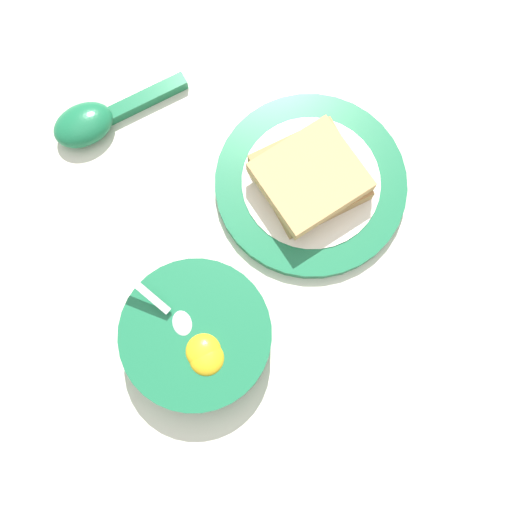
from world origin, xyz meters
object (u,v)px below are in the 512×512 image
Objects in this scene: soup_spoon at (94,120)px; toast_plate at (311,184)px; toast_sandwich at (310,177)px; egg_bowl at (197,336)px.

toast_plate is at bearing 55.88° from soup_spoon.
soup_spoon is (-0.13, -0.19, -0.02)m from toast_sandwich.
toast_plate is 1.73× the size of toast_sandwich.
egg_bowl is 0.93× the size of soup_spoon.
soup_spoon is (-0.25, -0.04, -0.01)m from egg_bowl.
toast_plate is 0.23m from soup_spoon.
toast_sandwich is (-0.12, 0.15, 0.01)m from egg_bowl.
egg_bowl is 0.19m from toast_plate.
egg_bowl is at bearing -52.53° from toast_sandwich.
toast_sandwich is (0.00, -0.00, 0.02)m from toast_plate.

